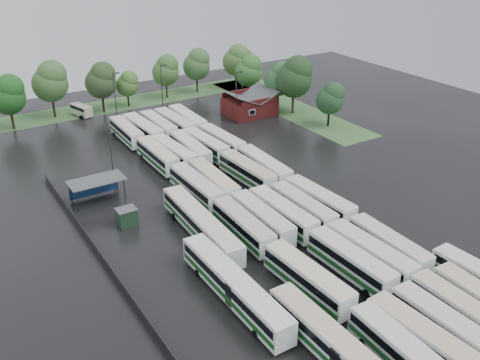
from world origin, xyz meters
TOP-DOWN VIEW (x-y plane):
  - ground at (0.00, 0.00)m, footprint 160.00×160.00m
  - brick_building at (24.00, 42.77)m, footprint 10.07×8.60m
  - wash_shed at (-17.20, 22.02)m, footprint 8.20×4.20m
  - utility_hut at (-16.20, 12.60)m, footprint 2.70×2.20m
  - grass_strip_north at (2.00, 64.80)m, footprint 80.00×10.00m
  - grass_strip_east at (34.00, 42.80)m, footprint 10.00×50.00m
  - west_fence at (-22.20, 8.00)m, footprint 0.10×50.00m
  - bus_r0c0 at (-4.22, -26.30)m, footprint 3.19×12.59m
  - bus_r0c1 at (-1.28, -26.25)m, footprint 3.24×12.79m
  - bus_r0c2 at (2.04, -26.27)m, footprint 2.78×12.56m
  - bus_r0c3 at (5.37, -25.68)m, footprint 2.80×12.34m
  - bus_r1c0 at (-4.53, -12.53)m, footprint 3.17×13.00m
  - bus_r1c2 at (1.90, -12.62)m, footprint 2.94×12.69m
  - bus_r1c3 at (5.02, -12.70)m, footprint 3.08×12.88m
  - bus_r1c4 at (8.42, -12.48)m, footprint 2.86×12.25m
  - bus_r2c0 at (-4.40, 1.18)m, footprint 3.06×12.55m
  - bus_r2c1 at (-1.25, 1.40)m, footprint 2.95×12.61m
  - bus_r2c2 at (1.93, 0.95)m, footprint 2.83×12.79m
  - bus_r2c3 at (5.32, 0.86)m, footprint 2.67×12.41m
  - bus_r2c4 at (8.56, 1.15)m, footprint 3.30×12.80m
  - bus_r3c0 at (-4.27, 14.60)m, footprint 2.73×12.75m
  - bus_r3c1 at (-1.23, 14.66)m, footprint 3.27×12.93m
  - bus_r3c3 at (5.29, 15.03)m, footprint 3.11×12.70m
  - bus_r3c4 at (8.55, 15.03)m, footprint 3.19×13.00m
  - bus_r4c0 at (-4.20, 28.70)m, footprint 2.75×12.51m
  - bus_r4c1 at (-1.35, 28.38)m, footprint 3.23×12.47m
  - bus_r4c2 at (1.86, 28.23)m, footprint 3.32×12.72m
  - bus_r4c3 at (5.13, 28.53)m, footprint 3.13×12.39m
  - bus_r4c4 at (8.49, 28.54)m, footprint 3.09×12.48m
  - bus_r5c0 at (-4.41, 42.33)m, footprint 2.85×12.24m
  - bus_r5c1 at (-1.27, 41.76)m, footprint 3.36×12.98m
  - bus_r5c2 at (2.08, 42.05)m, footprint 2.69×12.39m
  - bus_r5c3 at (5.38, 41.76)m, footprint 3.19×12.67m
  - bus_r5c4 at (8.37, 41.82)m, footprint 3.06×12.81m
  - artic_bus_west_a at (-9.07, -22.73)m, footprint 2.71×18.76m
  - artic_bus_west_b at (-8.96, 4.33)m, footprint 3.49×19.24m
  - artic_bus_west_c at (-12.31, -9.36)m, footprint 2.78×19.35m
  - minibus at (-7.18, 61.55)m, footprint 3.46×5.89m
  - tree_north_0 at (-21.25, 60.65)m, footprint 6.87×6.87m
  - tree_north_1 at (-12.17, 63.64)m, footprint 7.46×7.46m
  - tree_north_2 at (-2.06, 61.40)m, footprint 6.74×6.74m
  - tree_north_3 at (4.03, 62.16)m, footprint 4.96×4.95m
  - tree_north_4 at (14.20, 63.40)m, footprint 6.27×6.27m
  - tree_north_5 at (22.49, 63.56)m, footprint 6.54×6.54m
  - tree_north_6 at (32.74, 61.92)m, footprint 6.62×6.62m
  - tree_east_0 at (33.88, 27.91)m, footprint 5.60×5.60m
  - tree_east_1 at (32.65, 38.26)m, footprint 7.69×7.69m
  - tree_east_2 at (31.81, 42.65)m, footprint 6.43×6.43m
  - tree_east_3 at (30.25, 52.47)m, footprint 6.34×6.34m
  - tree_east_4 at (33.94, 60.93)m, footprint 5.79×5.79m
  - lamp_post_ne at (19.36, 40.49)m, footprint 1.63×0.32m
  - lamp_post_nw at (-13.76, 23.60)m, footprint 1.50×0.29m
  - lamp_post_back_w at (-1.58, 54.73)m, footprint 1.57×0.31m
  - lamp_post_back_e at (8.83, 54.13)m, footprint 1.62×0.32m
  - puddle_0 at (0.50, -17.51)m, footprint 3.83×3.83m
  - puddle_1 at (6.48, -20.97)m, footprint 3.96×3.96m
  - puddle_2 at (-8.78, 2.68)m, footprint 5.33×5.33m
  - puddle_3 at (3.66, -2.29)m, footprint 4.98×4.98m
  - puddle_4 at (16.05, -20.02)m, footprint 3.32×3.32m

SIDE VIEW (x-z plane):
  - ground at x=0.00m, z-range 0.00..0.00m
  - puddle_0 at x=0.50m, z-range 0.00..0.01m
  - puddle_1 at x=6.48m, z-range 0.00..0.01m
  - puddle_2 at x=-8.78m, z-range 0.00..0.01m
  - puddle_3 at x=3.66m, z-range 0.00..0.01m
  - puddle_4 at x=16.05m, z-range 0.00..0.01m
  - grass_strip_north at x=2.00m, z-range 0.00..0.01m
  - grass_strip_east at x=34.00m, z-range 0.00..0.01m
  - west_fence at x=-22.20m, z-range 0.00..1.20m
  - utility_hut at x=-16.20m, z-range 0.01..2.63m
  - minibus at x=-7.18m, z-range 0.13..2.55m
  - brick_building at x=24.00m, z-range -0.83..4.56m
  - bus_r5c0 at x=-4.41m, z-range 0.17..3.56m
  - bus_r1c4 at x=8.42m, z-range 0.17..3.56m
  - bus_r4c3 at x=5.13m, z-range 0.17..3.59m
  - bus_r0c3 at x=5.37m, z-range 0.17..3.59m
  - bus_r4c1 at x=-1.35m, z-range 0.17..3.61m
  - bus_r5c2 at x=2.08m, z-range 0.17..3.62m
  - bus_r4c4 at x=8.49m, z-range 0.17..3.62m
  - bus_r2c3 at x=5.32m, z-range 0.17..3.63m
  - bus_r2c0 at x=-4.40m, z-range 0.17..3.64m
  - bus_r0c0 at x=-4.22m, z-range 0.17..3.65m
  - bus_r4c0 at x=-4.20m, z-range 0.17..3.65m
  - bus_r0c2 at x=2.04m, z-range 0.17..3.66m
  - bus_r2c1 at x=-1.25m, z-range 0.17..3.67m
  - bus_r5c3 at x=5.38m, z-range 0.17..3.67m
  - bus_r4c2 at x=1.86m, z-range 0.18..3.68m
  - artic_bus_west_a at x=-9.07m, z-range 0.19..3.67m
  - bus_r3c3 at x=5.29m, z-range 0.18..3.69m
  - bus_r1c2 at x=1.90m, z-range 0.18..3.69m
  - bus_r2c4 at x=8.56m, z-range 0.18..3.71m
  - bus_r0c1 at x=-1.28m, z-range 0.18..3.71m
  - bus_r5c4 at x=8.37m, z-range 0.18..3.72m
  - bus_r3c0 at x=-4.27m, z-range 0.18..3.73m
  - bus_r2c2 at x=1.93m, z-range 0.18..3.73m
  - bus_r1c3 at x=5.02m, z-range 0.18..3.74m
  - bus_r3c1 at x=-1.23m, z-range 0.18..3.75m
  - bus_r5c1 at x=-1.27m, z-range 0.18..3.76m
  - artic_bus_west_b at x=-8.96m, z-range 0.19..3.75m
  - bus_r1c0 at x=-4.53m, z-range 0.18..3.77m
  - bus_r3c4 at x=8.55m, z-range 0.18..3.78m
  - artic_bus_west_c at x=-12.31m, z-range 0.20..3.79m
  - wash_shed at x=-17.20m, z-range 1.20..4.78m
  - tree_north_3 at x=4.03m, z-range 1.17..9.38m
  - lamp_post_nw at x=-13.76m, z-range 0.79..10.54m
  - lamp_post_back_w at x=-1.58m, z-range 0.82..11.03m
  - tree_east_0 at x=33.88m, z-range 1.33..10.60m
  - lamp_post_back_e at x=8.83m, z-range 0.85..11.35m
  - lamp_post_ne at x=19.36m, z-range 0.85..11.43m
  - tree_east_4 at x=33.94m, z-range 1.37..10.96m
  - tree_north_4 at x=14.20m, z-range 1.49..11.88m
  - tree_east_3 at x=30.25m, z-range 1.50..12.00m
  - tree_east_2 at x=31.81m, z-range 1.52..12.17m
  - tree_north_5 at x=22.49m, z-range 1.55..12.38m
  - tree_north_6 at x=32.74m, z-range 1.57..12.54m
  - tree_north_2 at x=-2.06m, z-range 1.60..12.75m
  - tree_north_0 at x=-21.25m, z-range 1.63..13.00m
  - tree_north_1 at x=-12.17m, z-range 1.77..14.12m
  - tree_east_1 at x=32.65m, z-range 1.83..14.56m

